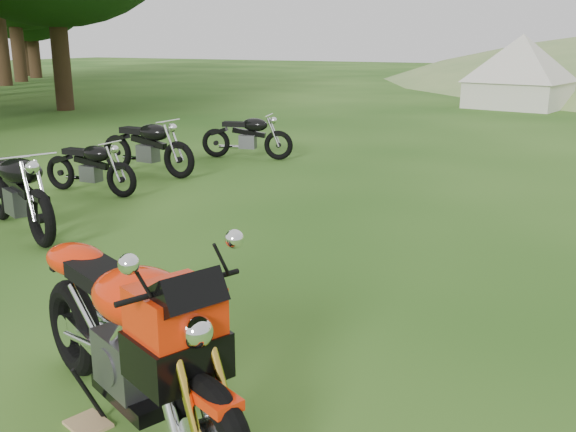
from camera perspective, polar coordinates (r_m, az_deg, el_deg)
The scene contains 9 objects.
ground at distance 5.48m, azimuth -1.49°, elevation -8.80°, with size 120.00×120.00×0.00m, color #17420E.
treeline at distance 29.73m, azimuth -21.53°, elevation 10.04°, with size 28.00×32.00×14.00m, color black, non-canonical shape.
sport_motorcycle at distance 3.87m, azimuth -14.08°, elevation -9.19°, with size 2.22×0.56×1.33m, color red, non-canonical shape.
plywood_board at distance 4.23m, azimuth -17.35°, elevation -17.24°, with size 0.26×0.20×0.02m, color tan.
vintage_moto_a at distance 10.04m, azimuth -17.24°, elevation 4.32°, with size 1.65×0.38×0.87m, color black, non-canonical shape.
vintage_moto_b at distance 8.23m, azimuth -22.97°, elevation 2.26°, with size 2.08×0.48×1.09m, color black, non-canonical shape.
vintage_moto_c at distance 11.24m, azimuth -12.46°, elevation 6.20°, with size 1.95×0.45×1.03m, color black, non-canonical shape.
vintage_moto_d at distance 12.51m, azimuth -3.69°, elevation 7.20°, with size 1.76×0.41×0.93m, color black, non-canonical shape.
tent_left at distance 23.49m, azimuth 19.96°, elevation 12.10°, with size 2.89×2.89×2.51m, color beige, non-canonical shape.
Camera 1 is at (2.47, -4.34, 2.25)m, focal length 40.00 mm.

